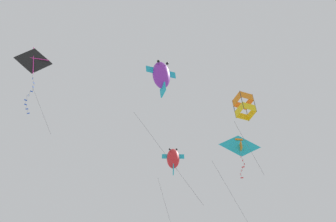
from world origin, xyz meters
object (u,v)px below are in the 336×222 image
Objects in this scene: kite_delta_near_right at (240,146)px; kite_diamond_near_left at (33,61)px; kite_fish_upper_right at (173,159)px; kite_fish_far_centre at (161,75)px; kite_box_highest at (244,106)px.

kite_delta_near_right is 14.18m from kite_diamond_near_left.
kite_diamond_near_left reaches higher than kite_fish_upper_right.
kite_fish_far_centre reaches higher than kite_fish_upper_right.
kite_box_highest is (12.73, -3.09, -4.52)m from kite_diamond_near_left.
kite_diamond_near_left is 1.41× the size of kite_box_highest.
kite_box_highest is at bearing 159.42° from kite_fish_far_centre.
kite_delta_near_right is (5.01, 2.43, -3.17)m from kite_fish_far_centre.
kite_fish_upper_right is at bearing -116.85° from kite_fish_far_centre.
kite_fish_far_centre reaches higher than kite_delta_near_right.
kite_diamond_near_left is at bearing -35.34° from kite_fish_far_centre.
kite_box_highest reaches higher than kite_delta_near_right.
kite_fish_upper_right reaches higher than kite_box_highest.
kite_fish_upper_right is at bearing -170.14° from kite_diamond_near_left.
kite_delta_near_right is at bearing -170.50° from kite_fish_far_centre.
kite_box_highest is at bearing 81.83° from kite_delta_near_right.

